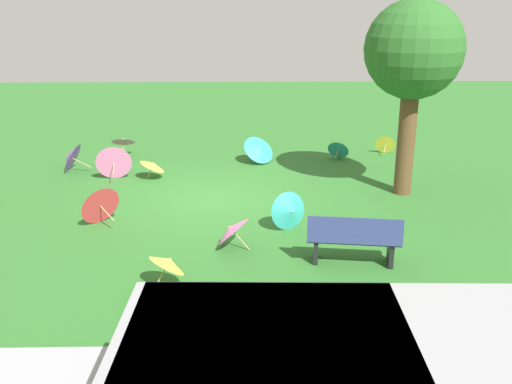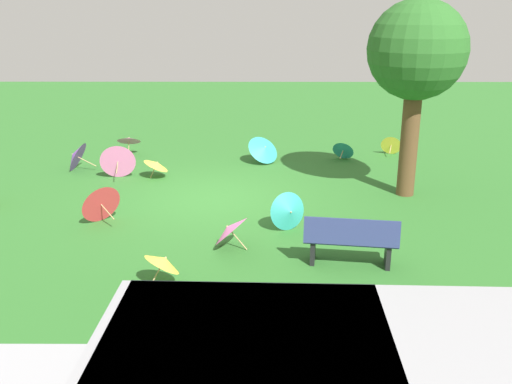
% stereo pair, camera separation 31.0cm
% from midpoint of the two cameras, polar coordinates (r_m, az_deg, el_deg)
% --- Properties ---
extents(ground, '(40.00, 40.00, 0.00)m').
position_cam_midpoint_polar(ground, '(13.18, -3.39, -0.67)').
color(ground, '#2D6B28').
extents(park_bench, '(1.65, 0.70, 0.90)m').
position_cam_midpoint_polar(park_bench, '(9.89, 10.37, -4.82)').
color(park_bench, navy).
rests_on(park_bench, ground).
extents(shade_tree, '(2.19, 2.19, 4.43)m').
position_cam_midpoint_polar(shade_tree, '(13.30, 16.50, 13.17)').
color(shade_tree, brown).
rests_on(shade_tree, ground).
extents(parasol_yellow_0, '(0.67, 0.68, 0.60)m').
position_cam_midpoint_polar(parasol_yellow_0, '(17.43, 13.91, 4.66)').
color(parasol_yellow_0, tan).
rests_on(parasol_yellow_0, ground).
extents(parasol_red_0, '(0.91, 0.88, 0.85)m').
position_cam_midpoint_polar(parasol_red_0, '(12.04, -14.70, -1.04)').
color(parasol_red_0, tan).
rests_on(parasol_red_0, ground).
extents(parasol_teal_0, '(0.74, 0.64, 0.59)m').
position_cam_midpoint_polar(parasol_teal_0, '(16.60, 9.31, 4.24)').
color(parasol_teal_0, tan).
rests_on(parasol_teal_0, ground).
extents(parasol_teal_1, '(1.17, 1.14, 0.79)m').
position_cam_midpoint_polar(parasol_teal_1, '(15.99, 1.38, 4.37)').
color(parasol_teal_1, tan).
rests_on(parasol_teal_1, ground).
extents(parasol_pink_0, '(0.86, 0.94, 0.68)m').
position_cam_midpoint_polar(parasol_pink_0, '(10.46, -1.85, -3.73)').
color(parasol_pink_0, tan).
rests_on(parasol_pink_0, ground).
extents(parasol_pink_1, '(0.95, 0.90, 0.92)m').
position_cam_midpoint_polar(parasol_pink_1, '(15.01, -13.09, 3.11)').
color(parasol_pink_1, tan).
rests_on(parasol_pink_1, ground).
extents(parasol_yellow_1, '(0.82, 0.83, 0.64)m').
position_cam_midpoint_polar(parasol_yellow_1, '(9.21, -8.28, -6.90)').
color(parasol_yellow_1, tan).
rests_on(parasol_yellow_1, ground).
extents(parasol_pink_2, '(0.71, 0.68, 0.67)m').
position_cam_midpoint_polar(parasol_pink_2, '(17.22, -12.12, 5.16)').
color(parasol_pink_2, tan).
rests_on(parasol_pink_2, ground).
extents(parasol_yellow_2, '(0.73, 0.75, 0.56)m').
position_cam_midpoint_polar(parasol_yellow_2, '(14.81, -9.34, 2.77)').
color(parasol_yellow_2, tan).
rests_on(parasol_yellow_2, ground).
extents(parasol_purple_0, '(0.85, 0.87, 0.82)m').
position_cam_midpoint_polar(parasol_purple_0, '(15.96, -17.14, 3.51)').
color(parasol_purple_0, tan).
rests_on(parasol_purple_0, ground).
extents(parasol_teal_2, '(0.81, 0.71, 0.78)m').
position_cam_midpoint_polar(parasol_teal_2, '(11.27, 4.13, -1.98)').
color(parasol_teal_2, tan).
rests_on(parasol_teal_2, ground).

